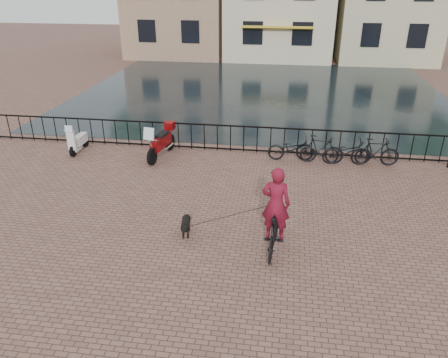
# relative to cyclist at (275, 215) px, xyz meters

# --- Properties ---
(ground) EXTENTS (100.00, 100.00, 0.00)m
(ground) POSITION_rel_cyclist_xyz_m (-1.41, -1.68, -0.97)
(ground) COLOR brown
(ground) RESTS_ON ground
(canal_water) EXTENTS (20.00, 20.00, 0.00)m
(canal_water) POSITION_rel_cyclist_xyz_m (-1.41, 15.62, -0.97)
(canal_water) COLOR black
(canal_water) RESTS_ON ground
(railing) EXTENTS (20.00, 0.05, 1.02)m
(railing) POSITION_rel_cyclist_xyz_m (-1.41, 6.32, -0.47)
(railing) COLOR black
(railing) RESTS_ON ground
(cyclist) EXTENTS (0.85, 1.91, 2.56)m
(cyclist) POSITION_rel_cyclist_xyz_m (0.00, 0.00, 0.00)
(cyclist) COLOR black
(cyclist) RESTS_ON ground
(dog) EXTENTS (0.37, 0.82, 0.53)m
(dog) POSITION_rel_cyclist_xyz_m (-2.26, 0.37, -0.71)
(dog) COLOR black
(dog) RESTS_ON ground
(motorcycle) EXTENTS (0.80, 2.04, 1.42)m
(motorcycle) POSITION_rel_cyclist_xyz_m (-4.33, 5.37, -0.26)
(motorcycle) COLOR maroon
(motorcycle) RESTS_ON ground
(scooter) EXTENTS (0.38, 1.33, 1.23)m
(scooter) POSITION_rel_cyclist_xyz_m (-7.55, 5.45, -0.36)
(scooter) COLOR white
(scooter) RESTS_ON ground
(parked_bike_0) EXTENTS (1.72, 0.62, 0.90)m
(parked_bike_0) POSITION_rel_cyclist_xyz_m (0.39, 5.72, -0.52)
(parked_bike_0) COLOR black
(parked_bike_0) RESTS_ON ground
(parked_bike_1) EXTENTS (1.71, 0.71, 1.00)m
(parked_bike_1) POSITION_rel_cyclist_xyz_m (1.34, 5.72, -0.47)
(parked_bike_1) COLOR black
(parked_bike_1) RESTS_ON ground
(parked_bike_2) EXTENTS (1.78, 0.82, 0.90)m
(parked_bike_2) POSITION_rel_cyclist_xyz_m (2.29, 5.72, -0.52)
(parked_bike_2) COLOR black
(parked_bike_2) RESTS_ON ground
(parked_bike_3) EXTENTS (1.70, 0.61, 1.00)m
(parked_bike_3) POSITION_rel_cyclist_xyz_m (3.24, 5.72, -0.47)
(parked_bike_3) COLOR black
(parked_bike_3) RESTS_ON ground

